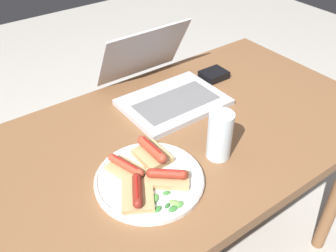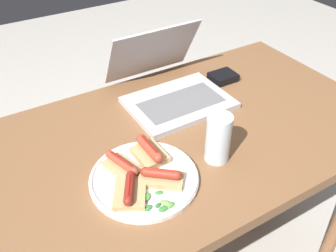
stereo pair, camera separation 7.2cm
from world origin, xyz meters
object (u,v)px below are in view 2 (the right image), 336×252
(laptop, at_px, (171,87))
(plate, at_px, (144,178))
(drinking_glass, at_px, (218,138))
(external_drive, at_px, (223,77))

(laptop, bearing_deg, plate, -131.44)
(plate, bearing_deg, drinking_glass, -7.11)
(external_drive, bearing_deg, plate, -147.67)
(drinking_glass, distance_m, external_drive, 0.42)
(plate, relative_size, drinking_glass, 2.00)
(laptop, bearing_deg, external_drive, 0.39)
(laptop, distance_m, external_drive, 0.22)
(drinking_glass, bearing_deg, external_drive, 49.77)
(laptop, xyz_separation_m, drinking_glass, (-0.05, -0.32, 0.03))
(laptop, height_order, plate, laptop)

